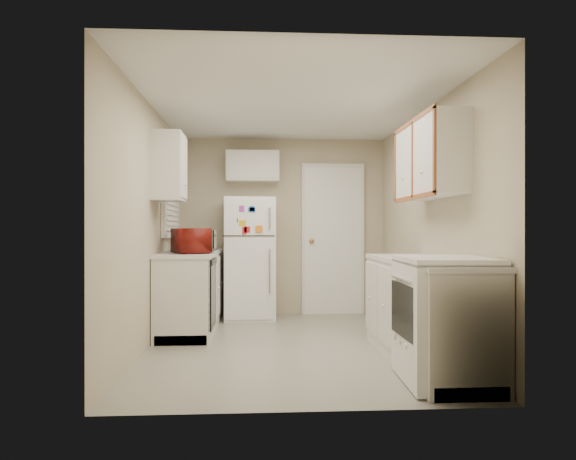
{
  "coord_description": "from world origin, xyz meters",
  "views": [
    {
      "loc": [
        -0.33,
        -5.13,
        1.16
      ],
      "look_at": [
        0.0,
        0.5,
        1.15
      ],
      "focal_mm": 32.0,
      "sensor_mm": 36.0,
      "label": 1
    }
  ],
  "objects": [
    {
      "name": "microwave",
      "position": [
        -1.05,
        0.43,
        1.05
      ],
      "size": [
        0.55,
        0.44,
        0.32
      ],
      "primitive_type": "imported",
      "rotation": [
        0.0,
        0.0,
        1.98
      ],
      "color": "maroon",
      "rests_on": "left_counter"
    },
    {
      "name": "refrigerator",
      "position": [
        -0.44,
        1.54,
        0.78
      ],
      "size": [
        0.68,
        0.66,
        1.57
      ],
      "primitive_type": "cube",
      "rotation": [
        0.0,
        0.0,
        0.05
      ],
      "color": "white",
      "rests_on": "floor"
    },
    {
      "name": "stove",
      "position": [
        1.08,
        -1.35,
        0.48
      ],
      "size": [
        0.67,
        0.81,
        0.96
      ],
      "primitive_type": "cube",
      "rotation": [
        0.0,
        0.0,
        -0.04
      ],
      "color": "white",
      "rests_on": "floor"
    },
    {
      "name": "ceiling",
      "position": [
        0.0,
        0.0,
        2.4
      ],
      "size": [
        3.8,
        3.8,
        0.0
      ],
      "primitive_type": "plane",
      "color": "white",
      "rests_on": "floor"
    },
    {
      "name": "window_blinds",
      "position": [
        -1.36,
        1.05,
        1.6
      ],
      "size": [
        0.1,
        0.98,
        1.08
      ],
      "primitive_type": "cube",
      "color": "silver",
      "rests_on": "wall_left"
    },
    {
      "name": "sink",
      "position": [
        -1.1,
        1.05,
        0.86
      ],
      "size": [
        0.54,
        0.74,
        0.16
      ],
      "primitive_type": "cube",
      "color": "gray",
      "rests_on": "left_counter"
    },
    {
      "name": "cabinet_over_fridge",
      "position": [
        -0.4,
        1.75,
        2.0
      ],
      "size": [
        0.7,
        0.3,
        0.4
      ],
      "primitive_type": "cube",
      "color": "silver",
      "rests_on": "wall_back"
    },
    {
      "name": "upper_cabinet_right",
      "position": [
        1.25,
        -0.5,
        1.8
      ],
      "size": [
        0.3,
        1.2,
        0.7
      ],
      "primitive_type": "cube",
      "color": "silver",
      "rests_on": "wall_right"
    },
    {
      "name": "dishwasher",
      "position": [
        -0.81,
        0.3,
        0.49
      ],
      "size": [
        0.03,
        0.58,
        0.72
      ],
      "primitive_type": "cube",
      "color": "black",
      "rests_on": "floor"
    },
    {
      "name": "right_counter",
      "position": [
        1.1,
        -0.8,
        0.45
      ],
      "size": [
        0.6,
        2.0,
        0.9
      ],
      "primitive_type": "cube",
      "color": "silver",
      "rests_on": "floor"
    },
    {
      "name": "interior_door",
      "position": [
        0.7,
        1.86,
        1.02
      ],
      "size": [
        0.86,
        0.06,
        2.08
      ],
      "primitive_type": "cube",
      "color": "white",
      "rests_on": "floor"
    },
    {
      "name": "left_counter",
      "position": [
        -1.1,
        0.9,
        0.45
      ],
      "size": [
        0.6,
        1.8,
        0.9
      ],
      "primitive_type": "cube",
      "color": "silver",
      "rests_on": "floor"
    },
    {
      "name": "floor",
      "position": [
        0.0,
        0.0,
        0.0
      ],
      "size": [
        3.8,
        3.8,
        0.0
      ],
      "primitive_type": "plane",
      "color": "#A8A595",
      "rests_on": "ground"
    },
    {
      "name": "upper_cabinet_left",
      "position": [
        -1.25,
        0.22,
        1.8
      ],
      "size": [
        0.3,
        0.45,
        0.7
      ],
      "primitive_type": "cube",
      "color": "silver",
      "rests_on": "wall_left"
    },
    {
      "name": "soap_bottle",
      "position": [
        -1.15,
        1.38,
        1.0
      ],
      "size": [
        0.12,
        0.12,
        0.2
      ],
      "primitive_type": "imported",
      "rotation": [
        0.0,
        0.0,
        0.41
      ],
      "color": "silver",
      "rests_on": "left_counter"
    },
    {
      "name": "wall_left",
      "position": [
        -1.4,
        0.0,
        1.2
      ],
      "size": [
        3.8,
        3.8,
        0.0
      ],
      "primitive_type": "plane",
      "color": "#BEB193",
      "rests_on": "floor"
    },
    {
      "name": "wall_right",
      "position": [
        1.4,
        0.0,
        1.2
      ],
      "size": [
        3.8,
        3.8,
        0.0
      ],
      "primitive_type": "plane",
      "color": "#BEB193",
      "rests_on": "floor"
    },
    {
      "name": "wall_front",
      "position": [
        0.0,
        -1.9,
        1.2
      ],
      "size": [
        2.8,
        2.8,
        0.0
      ],
      "primitive_type": "plane",
      "color": "#BEB193",
      "rests_on": "floor"
    },
    {
      "name": "wall_back",
      "position": [
        0.0,
        1.9,
        1.2
      ],
      "size": [
        2.8,
        2.8,
        0.0
      ],
      "primitive_type": "plane",
      "color": "#BEB193",
      "rests_on": "floor"
    }
  ]
}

